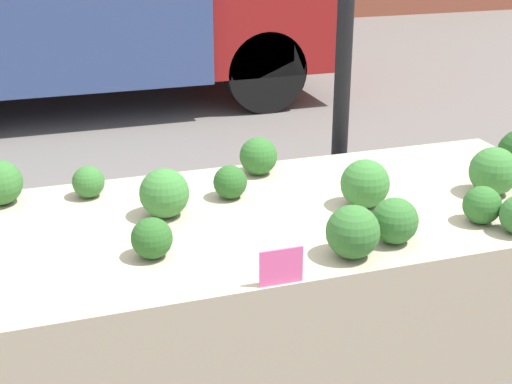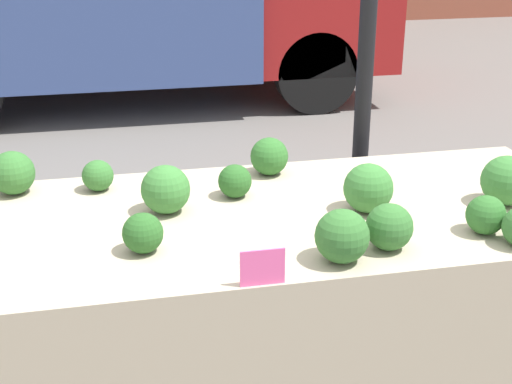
{
  "view_description": "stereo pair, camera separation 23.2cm",
  "coord_description": "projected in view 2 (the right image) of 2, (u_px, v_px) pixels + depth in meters",
  "views": [
    {
      "loc": [
        -0.67,
        -2.04,
        1.81
      ],
      "look_at": [
        0.0,
        0.0,
        0.93
      ],
      "focal_mm": 50.0,
      "sensor_mm": 36.0,
      "label": 1
    },
    {
      "loc": [
        -0.45,
        -2.1,
        1.81
      ],
      "look_at": [
        0.0,
        0.0,
        0.93
      ],
      "focal_mm": 50.0,
      "sensor_mm": 36.0,
      "label": 2
    }
  ],
  "objects": [
    {
      "name": "broccoli_head_4",
      "position": [
        486.0,
        215.0,
        2.2
      ],
      "size": [
        0.12,
        0.12,
        0.12
      ],
      "color": "#2D6628",
      "rests_on": "market_table"
    },
    {
      "name": "broccoli_head_10",
      "position": [
        143.0,
        233.0,
        2.08
      ],
      "size": [
        0.12,
        0.12,
        0.12
      ],
      "color": "#285B23",
      "rests_on": "market_table"
    },
    {
      "name": "broccoli_head_8",
      "position": [
        342.0,
        236.0,
        2.02
      ],
      "size": [
        0.16,
        0.16,
        0.16
      ],
      "color": "#336B2D",
      "rests_on": "market_table"
    },
    {
      "name": "broccoli_head_1",
      "position": [
        389.0,
        227.0,
        2.1
      ],
      "size": [
        0.14,
        0.14,
        0.14
      ],
      "color": "#336B2D",
      "rests_on": "market_table"
    },
    {
      "name": "tent_pole",
      "position": [
        366.0,
        58.0,
        2.93
      ],
      "size": [
        0.07,
        0.07,
        2.42
      ],
      "color": "black",
      "rests_on": "ground_plane"
    },
    {
      "name": "broccoli_head_11",
      "position": [
        368.0,
        188.0,
        2.35
      ],
      "size": [
        0.17,
        0.17,
        0.17
      ],
      "color": "#387533",
      "rests_on": "market_table"
    },
    {
      "name": "broccoli_head_6",
      "position": [
        98.0,
        176.0,
        2.53
      ],
      "size": [
        0.11,
        0.11,
        0.11
      ],
      "color": "#336B2D",
      "rests_on": "market_table"
    },
    {
      "name": "broccoli_head_5",
      "position": [
        235.0,
        181.0,
        2.47
      ],
      "size": [
        0.12,
        0.12,
        0.12
      ],
      "color": "#285B23",
      "rests_on": "market_table"
    },
    {
      "name": "broccoli_head_12",
      "position": [
        506.0,
        181.0,
        2.4
      ],
      "size": [
        0.17,
        0.17,
        0.17
      ],
      "color": "#387533",
      "rests_on": "market_table"
    },
    {
      "name": "broccoli_head_2",
      "position": [
        166.0,
        189.0,
        2.34
      ],
      "size": [
        0.16,
        0.16,
        0.16
      ],
      "color": "#387533",
      "rests_on": "market_table"
    },
    {
      "name": "broccoli_head_3",
      "position": [
        13.0,
        173.0,
        2.49
      ],
      "size": [
        0.15,
        0.15,
        0.15
      ],
      "color": "#336B2D",
      "rests_on": "market_table"
    },
    {
      "name": "price_sign",
      "position": [
        263.0,
        267.0,
        1.9
      ],
      "size": [
        0.12,
        0.01,
        0.11
      ],
      "color": "#F45B9E",
      "rests_on": "market_table"
    },
    {
      "name": "broccoli_head_0",
      "position": [
        269.0,
        156.0,
        2.67
      ],
      "size": [
        0.14,
        0.14,
        0.14
      ],
      "color": "#2D6628",
      "rests_on": "market_table"
    },
    {
      "name": "market_table",
      "position": [
        260.0,
        249.0,
        2.32
      ],
      "size": [
        2.36,
        0.95,
        0.85
      ],
      "color": "tan",
      "rests_on": "ground_plane"
    }
  ]
}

